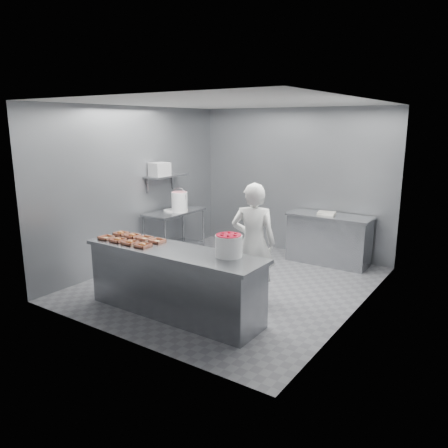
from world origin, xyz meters
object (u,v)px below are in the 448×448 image
(tray_2, at_px, (130,242))
(worker, at_px, (253,243))
(tray_5, at_px, (133,236))
(prep_table, at_px, (175,227))
(tray_7, at_px, (157,241))
(tray_0, at_px, (107,238))
(tray_3, at_px, (143,245))
(appliance, at_px, (160,169))
(tray_4, at_px, (121,233))
(service_counter, at_px, (174,281))
(glaze_bucket, at_px, (179,202))
(tray_1, at_px, (118,240))
(strawberry_tub, at_px, (229,245))
(back_counter, at_px, (329,239))
(tray_6, at_px, (145,238))

(tray_2, relative_size, worker, 0.11)
(tray_2, bearing_deg, worker, 41.11)
(tray_2, distance_m, tray_5, 0.37)
(prep_table, bearing_deg, tray_7, -55.48)
(tray_0, distance_m, tray_5, 0.36)
(prep_table, height_order, tray_5, tray_5)
(tray_3, xyz_separation_m, appliance, (-1.41, 1.91, 0.76))
(tray_4, bearing_deg, tray_7, 0.00)
(tray_0, height_order, tray_5, tray_5)
(service_counter, bearing_deg, appliance, 135.80)
(tray_4, bearing_deg, prep_table, 106.10)
(tray_4, relative_size, appliance, 0.58)
(prep_table, xyz_separation_m, tray_7, (1.25, -1.81, 0.33))
(worker, height_order, glaze_bucket, worker)
(tray_5, bearing_deg, appliance, 119.77)
(tray_1, distance_m, tray_7, 0.56)
(tray_2, distance_m, strawberry_tub, 1.46)
(tray_2, height_order, strawberry_tub, strawberry_tub)
(back_counter, bearing_deg, tray_1, -117.81)
(prep_table, distance_m, tray_5, 1.99)
(strawberry_tub, bearing_deg, back_counter, 87.66)
(tray_6, relative_size, glaze_bucket, 0.41)
(back_counter, height_order, worker, worker)
(tray_3, relative_size, worker, 0.11)
(service_counter, relative_size, tray_1, 13.88)
(tray_1, distance_m, tray_4, 0.37)
(tray_0, relative_size, appliance, 0.58)
(tray_7, relative_size, worker, 0.11)
(worker, bearing_deg, service_counter, 35.06)
(back_counter, height_order, tray_5, tray_5)
(tray_0, bearing_deg, tray_6, 30.04)
(back_counter, relative_size, worker, 0.87)
(back_counter, distance_m, tray_1, 3.86)
(tray_7, bearing_deg, prep_table, 124.52)
(service_counter, relative_size, tray_0, 13.88)
(tray_0, height_order, tray_6, same)
(worker, xyz_separation_m, strawberry_tub, (0.13, -0.83, 0.19))
(tray_7, bearing_deg, tray_5, -180.00)
(strawberry_tub, bearing_deg, service_counter, -169.03)
(glaze_bucket, bearing_deg, tray_2, -67.48)
(prep_table, bearing_deg, tray_0, -75.87)
(service_counter, xyz_separation_m, tray_7, (-0.40, 0.14, 0.47))
(service_counter, bearing_deg, tray_6, 167.84)
(glaze_bucket, xyz_separation_m, appliance, (-0.31, -0.17, 0.59))
(tray_7, height_order, strawberry_tub, strawberry_tub)
(tray_5, xyz_separation_m, worker, (1.53, 0.84, -0.06))
(tray_1, distance_m, glaze_bucket, 2.18)
(tray_5, bearing_deg, back_counter, 60.12)
(worker, bearing_deg, glaze_bucket, -45.98)
(prep_table, height_order, worker, worker)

